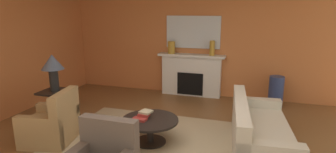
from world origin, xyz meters
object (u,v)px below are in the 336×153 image
(mantel_mirror, at_px, (193,32))
(armchair_near_window, at_px, (52,126))
(fireplace, at_px, (191,76))
(vase_mantel_left, at_px, (171,47))
(side_table, at_px, (57,105))
(vase_mantel_right, at_px, (212,48))
(vase_tall_corner, at_px, (276,92))
(table_lamp, at_px, (53,66))
(sofa, at_px, (258,134))
(coffee_table, at_px, (150,125))

(mantel_mirror, xyz_separation_m, armchair_near_window, (-1.74, -3.59, -1.41))
(fireplace, bearing_deg, vase_mantel_left, -174.88)
(side_table, relative_size, vase_mantel_left, 2.11)
(vase_mantel_right, xyz_separation_m, vase_mantel_left, (-1.10, 0.00, -0.03))
(mantel_mirror, bearing_deg, fireplace, -90.00)
(armchair_near_window, distance_m, vase_tall_corner, 5.03)
(vase_tall_corner, height_order, vase_mantel_left, vase_mantel_left)
(table_lamp, xyz_separation_m, vase_tall_corner, (4.39, 2.43, -0.85))
(armchair_near_window, height_order, side_table, armchair_near_window)
(mantel_mirror, distance_m, armchair_near_window, 4.23)
(mantel_mirror, bearing_deg, table_lamp, -127.95)
(vase_mantel_right, distance_m, vase_mantel_left, 1.10)
(side_table, height_order, vase_mantel_left, vase_mantel_left)
(sofa, height_order, vase_mantel_right, vase_mantel_right)
(fireplace, bearing_deg, vase_mantel_right, -5.12)
(fireplace, relative_size, side_table, 2.57)
(mantel_mirror, bearing_deg, vase_mantel_right, -17.18)
(vase_tall_corner, bearing_deg, coffee_table, -129.72)
(fireplace, height_order, side_table, fireplace)
(armchair_near_window, xyz_separation_m, table_lamp, (-0.48, 0.74, 0.92))
(mantel_mirror, distance_m, vase_tall_corner, 2.58)
(armchair_near_window, bearing_deg, fireplace, 63.33)
(vase_mantel_right, bearing_deg, sofa, -65.58)
(mantel_mirror, relative_size, side_table, 2.09)
(vase_mantel_right, bearing_deg, table_lamp, -135.97)
(fireplace, height_order, vase_mantel_left, vase_mantel_left)
(side_table, distance_m, table_lamp, 0.82)
(vase_mantel_right, bearing_deg, vase_mantel_left, 180.00)
(vase_mantel_left, bearing_deg, vase_mantel_right, 0.00)
(table_lamp, bearing_deg, sofa, 0.22)
(side_table, xyz_separation_m, vase_tall_corner, (4.39, 2.43, -0.02))
(table_lamp, distance_m, vase_mantel_right, 3.86)
(sofa, xyz_separation_m, vase_mantel_right, (-1.21, 2.66, 1.04))
(fireplace, bearing_deg, mantel_mirror, 90.00)
(fireplace, height_order, vase_tall_corner, fireplace)
(armchair_near_window, height_order, coffee_table, armchair_near_window)
(fireplace, distance_m, vase_mantel_left, 0.94)
(mantel_mirror, relative_size, vase_mantel_left, 4.43)
(armchair_near_window, xyz_separation_m, coffee_table, (1.68, 0.49, 0.03))
(sofa, bearing_deg, coffee_table, -171.68)
(armchair_near_window, bearing_deg, mantel_mirror, 64.11)
(fireplace, xyz_separation_m, sofa, (1.76, -2.71, -0.24))
(armchair_near_window, distance_m, vase_mantel_right, 4.24)
(vase_mantel_right, relative_size, vase_mantel_left, 1.17)
(armchair_near_window, height_order, table_lamp, table_lamp)
(sofa, distance_m, table_lamp, 4.09)
(mantel_mirror, xyz_separation_m, coffee_table, (-0.06, -3.10, -1.39))
(side_table, xyz_separation_m, vase_mantel_left, (1.67, 2.68, 0.91))
(fireplace, xyz_separation_m, armchair_near_window, (-1.74, -3.47, -0.24))
(vase_mantel_right, bearing_deg, vase_tall_corner, -8.78)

